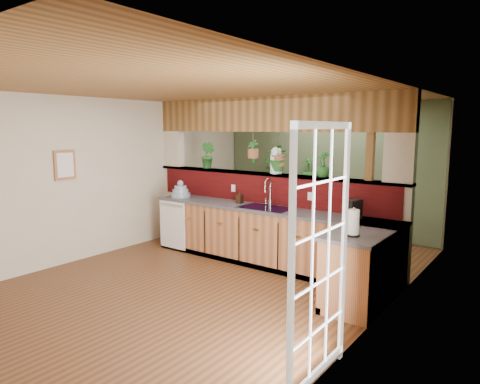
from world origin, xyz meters
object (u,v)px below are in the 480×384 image
Objects in this scene: faucet at (269,191)px; soap_dispenser at (240,197)px; glass_jar at (276,160)px; shelving_console at (286,205)px; coffee_maker at (353,210)px; dish_stack at (181,192)px; paper_towel at (353,223)px.

faucet reaches higher than soap_dispenser.
glass_jar is at bearing 30.88° from soap_dispenser.
shelving_console is at bearing 100.62° from soap_dispenser.
soap_dispenser is 0.49× the size of glass_jar.
soap_dispenser is 1.96m from coffee_maker.
dish_stack is 3.17m from coffee_maker.
soap_dispenser is at bearing 5.59° from dish_stack.
paper_towel is 4.19m from shelving_console.
shelving_console is (-2.72, 3.15, -0.55)m from paper_towel.
soap_dispenser is (-0.50, -0.08, -0.13)m from faucet.
faucet is 1.74m from dish_stack.
faucet is 0.27× the size of shelving_console.
glass_jar is at bearing 145.36° from paper_towel.
soap_dispenser is 0.13× the size of shelving_console.
glass_jar reaches higher than shelving_console.
coffee_maker is at bearing -63.32° from shelving_console.
soap_dispenser is at bearing -168.31° from coffee_maker.
faucet is 1.29× the size of dish_stack.
shelving_console is (-0.91, 2.12, -0.64)m from faucet.
glass_jar is (-1.46, 0.40, 0.58)m from coffee_maker.
glass_jar is 2.38m from shelving_console.
dish_stack is 1.63× the size of soap_dispenser.
coffee_maker is at bearing 0.26° from dish_stack.
glass_jar reaches higher than dish_stack.
paper_towel is 2.26m from glass_jar.
soap_dispenser reaches higher than shelving_console.
coffee_maker is 0.82× the size of paper_towel.
paper_towel reaches higher than coffee_maker.
paper_towel reaches higher than dish_stack.
faucet is 1.64× the size of coffee_maker.
glass_jar is 0.26× the size of shelving_console.
dish_stack is at bearing -174.41° from soap_dispenser.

